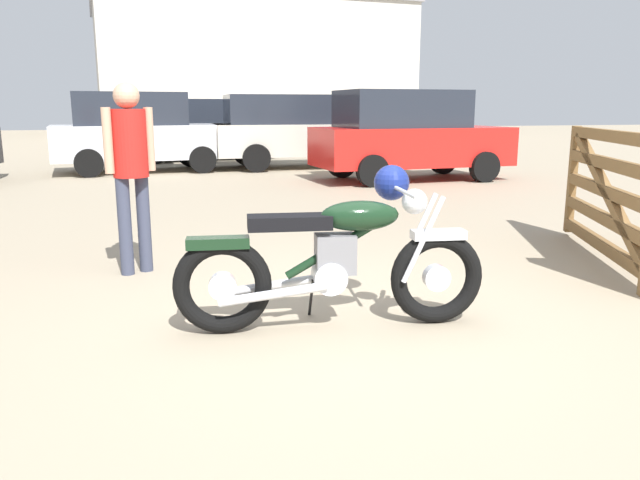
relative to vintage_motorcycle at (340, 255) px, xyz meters
The scene contains 9 objects.
ground_plane 0.51m from the vintage_motorcycle, 34.92° to the left, with size 80.00×80.00×0.00m, color gray.
vintage_motorcycle is the anchor object (origin of this frame).
timber_gate 3.00m from the vintage_motorcycle, 15.51° to the left, with size 1.07×2.41×1.60m.
bystander 2.31m from the vintage_motorcycle, 126.56° to the left, with size 0.42×0.30×1.66m.
pale_sedan_back 8.76m from the vintage_motorcycle, 63.73° to the left, with size 3.98×1.99×1.78m.
red_hatchback_near 14.02m from the vintage_motorcycle, 89.38° to the left, with size 4.43×2.47×1.67m.
dark_sedan_left 11.33m from the vintage_motorcycle, 76.81° to the left, with size 4.73×2.04×1.74m.
white_estate_far 11.09m from the vintage_motorcycle, 97.14° to the left, with size 4.05×2.12×1.78m.
industrial_building 37.10m from the vintage_motorcycle, 82.05° to the left, with size 19.02×14.52×17.90m.
Camera 1 is at (-1.29, -3.88, 1.46)m, focal length 34.71 mm.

